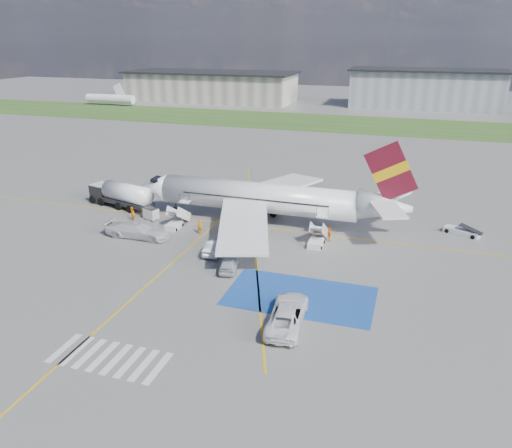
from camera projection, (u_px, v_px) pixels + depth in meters
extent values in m
plane|color=#60605E|center=(218.00, 265.00, 53.99)|extent=(400.00, 400.00, 0.00)
cube|color=#2D4C1E|center=(346.00, 124.00, 138.41)|extent=(400.00, 30.00, 0.01)
cube|color=gold|center=(253.00, 227.00, 64.66)|extent=(120.00, 0.20, 0.01)
cube|color=gold|center=(129.00, 302.00, 46.54)|extent=(0.20, 60.00, 0.01)
cube|color=gold|center=(253.00, 227.00, 64.66)|extent=(20.71, 56.45, 0.01)
cube|color=#184394|center=(300.00, 296.00, 47.56)|extent=(14.00, 8.00, 0.01)
cube|color=silver|center=(64.00, 348.00, 39.72)|extent=(0.60, 4.00, 0.01)
cube|color=silver|center=(77.00, 351.00, 39.38)|extent=(0.60, 4.00, 0.01)
cube|color=silver|center=(90.00, 353.00, 39.03)|extent=(0.60, 4.00, 0.01)
cube|color=silver|center=(103.00, 356.00, 38.69)|extent=(0.60, 4.00, 0.01)
cube|color=silver|center=(116.00, 359.00, 38.34)|extent=(0.60, 4.00, 0.01)
cube|color=silver|center=(130.00, 362.00, 38.00)|extent=(0.60, 4.00, 0.01)
cube|color=silver|center=(144.00, 365.00, 37.65)|extent=(0.60, 4.00, 0.01)
cube|color=silver|center=(158.00, 368.00, 37.31)|extent=(0.60, 4.00, 0.01)
cube|color=gray|center=(211.00, 87.00, 183.53)|extent=(60.00, 22.00, 10.00)
cube|color=gray|center=(425.00, 89.00, 166.06)|extent=(48.00, 18.00, 12.00)
cylinder|color=white|center=(258.00, 197.00, 65.22)|extent=(26.00, 3.90, 3.90)
cone|color=white|center=(155.00, 187.00, 69.53)|extent=(4.00, 3.90, 3.90)
cube|color=black|center=(159.00, 180.00, 68.98)|extent=(1.67, 1.90, 0.82)
cone|color=white|center=(385.00, 207.00, 60.42)|extent=(6.50, 3.90, 3.90)
cube|color=white|center=(244.00, 224.00, 57.59)|extent=(9.86, 15.95, 1.40)
cube|color=white|center=(282.00, 185.00, 72.70)|extent=(9.86, 15.95, 1.40)
cylinder|color=#38383A|center=(244.00, 226.00, 60.96)|extent=(3.40, 2.10, 2.10)
cylinder|color=#38383A|center=(270.00, 199.00, 70.91)|extent=(3.40, 2.10, 2.10)
cube|color=#5D0F1D|center=(391.00, 172.00, 58.76)|extent=(6.62, 0.30, 7.45)
cube|color=#ECB10D|center=(391.00, 172.00, 58.76)|extent=(4.36, 0.40, 3.08)
cube|color=white|center=(389.00, 210.00, 57.15)|extent=(4.73, 5.95, 0.49)
cube|color=white|center=(392.00, 194.00, 62.84)|extent=(4.73, 5.95, 0.49)
cube|color=black|center=(253.00, 199.00, 63.35)|extent=(19.50, 0.04, 0.18)
cube|color=black|center=(262.00, 190.00, 66.83)|extent=(19.50, 0.04, 0.18)
cube|color=white|center=(179.00, 214.00, 64.96)|extent=(1.40, 3.73, 2.32)
cube|color=white|center=(185.00, 202.00, 66.27)|extent=(1.40, 1.00, 0.12)
cylinder|color=black|center=(180.00, 197.00, 66.28)|extent=(0.06, 0.06, 1.10)
cylinder|color=black|center=(189.00, 198.00, 65.87)|extent=(0.06, 0.06, 1.10)
cube|color=white|center=(174.00, 226.00, 63.93)|extent=(1.60, 2.40, 0.70)
cube|color=white|center=(319.00, 230.00, 59.64)|extent=(1.40, 3.73, 2.32)
cube|color=white|center=(322.00, 217.00, 60.95)|extent=(1.40, 1.00, 0.12)
cylinder|color=black|center=(317.00, 212.00, 60.96)|extent=(0.06, 0.06, 1.10)
cylinder|color=black|center=(328.00, 213.00, 60.56)|extent=(0.06, 0.06, 1.10)
cube|color=white|center=(316.00, 243.00, 58.61)|extent=(1.60, 2.40, 0.70)
cube|color=black|center=(102.00, 193.00, 73.74)|extent=(3.23, 3.23, 2.63)
cylinder|color=white|center=(127.00, 193.00, 70.64)|extent=(8.20, 4.59, 2.63)
cube|color=black|center=(128.00, 202.00, 71.11)|extent=(8.20, 4.59, 0.57)
cube|color=white|center=(151.00, 213.00, 66.92)|extent=(2.27, 1.80, 1.38)
cube|color=black|center=(151.00, 208.00, 66.65)|extent=(2.14, 1.68, 0.12)
cube|color=white|center=(462.00, 232.00, 62.04)|extent=(4.45, 2.93, 0.71)
cube|color=black|center=(471.00, 229.00, 61.17)|extent=(2.96, 2.04, 0.79)
imported|color=#ADB0B4|center=(229.00, 263.00, 52.68)|extent=(2.72, 4.82, 1.55)
imported|color=#B3B6BA|center=(216.00, 246.00, 56.71)|extent=(2.10, 5.07, 1.63)
imported|color=white|center=(288.00, 311.00, 42.79)|extent=(3.42, 6.47, 2.34)
imported|color=silver|center=(137.00, 228.00, 60.85)|extent=(6.19, 2.59, 2.41)
imported|color=orange|center=(200.00, 227.00, 62.09)|extent=(0.72, 0.52, 1.82)
imported|color=orange|center=(132.00, 214.00, 66.59)|extent=(0.95, 1.08, 1.85)
imported|color=orange|center=(330.00, 234.00, 59.90)|extent=(0.79, 1.14, 1.79)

